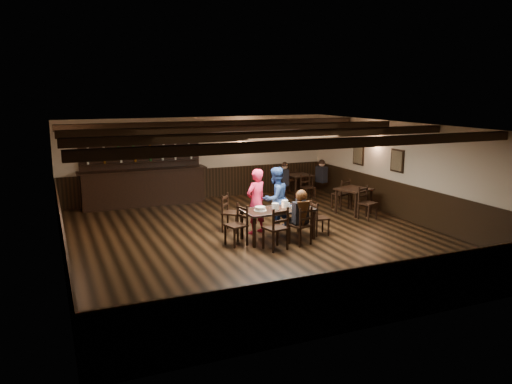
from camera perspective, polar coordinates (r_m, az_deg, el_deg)
name	(u,v)px	position (r m, az deg, el deg)	size (l,w,h in m)	color
ground	(259,238)	(12.28, 0.34, -5.26)	(10.00, 10.00, 0.00)	black
room_shell	(259,167)	(11.93, 0.32, 2.85)	(9.02, 10.02, 2.71)	beige
dining_table	(278,212)	(12.01, 2.52, -2.28)	(1.73, 0.90, 0.75)	black
chair_near_left	(278,225)	(11.21, 2.51, -3.82)	(0.55, 0.53, 1.00)	black
chair_near_right	(303,223)	(11.63, 5.37, -3.52)	(0.53, 0.51, 0.92)	black
chair_end_left	(239,221)	(11.63, -1.96, -3.39)	(0.52, 0.53, 0.95)	black
chair_end_right	(317,215)	(12.49, 7.01, -2.68)	(0.41, 0.43, 0.85)	black
chair_far_pushed	(229,209)	(12.75, -3.15, -2.00)	(0.62, 0.62, 0.97)	black
woman_pink	(256,201)	(12.48, 0.00, -1.08)	(0.60, 0.39, 1.64)	#E5274E
man_blue	(275,199)	(12.76, 2.23, -0.81)	(0.80, 0.62, 1.65)	navy
seated_person	(301,209)	(11.59, 5.17, -1.94)	(0.36, 0.54, 0.87)	black
cake	(260,209)	(11.82, 0.47, -1.93)	(0.31, 0.31, 0.10)	white
plate_stack_a	(275,206)	(11.91, 2.23, -1.65)	(0.17, 0.17, 0.16)	white
plate_stack_b	(285,204)	(12.14, 3.32, -1.36)	(0.15, 0.15, 0.18)	white
tea_light	(276,207)	(12.11, 2.33, -1.70)	(0.05, 0.05, 0.06)	#A5A8AD
salt_shaker	(292,207)	(12.04, 4.09, -1.72)	(0.03, 0.03, 0.08)	silver
pepper_shaker	(295,206)	(12.14, 4.50, -1.58)	(0.04, 0.04, 0.09)	#A5A8AD
drink_glass	(289,205)	(12.19, 3.74, -1.48)	(0.07, 0.07, 0.11)	silver
menu_red	(300,208)	(12.15, 5.10, -1.80)	(0.26, 0.18, 0.00)	maroon
menu_blue	(293,205)	(12.37, 4.24, -1.55)	(0.29, 0.20, 0.00)	#0F214F
bar_counter	(143,182)	(16.00, -12.75, 1.09)	(3.93, 0.70, 2.20)	black
back_table_a	(354,192)	(14.77, 11.12, 0.02)	(1.09, 1.09, 0.75)	black
back_table_b	(299,178)	(16.96, 4.91, 1.65)	(0.85, 0.85, 0.75)	black
bg_patron_left	(285,174)	(16.47, 3.29, 2.10)	(0.32, 0.42, 0.77)	black
bg_patron_right	(322,171)	(17.12, 7.51, 2.40)	(0.30, 0.42, 0.78)	black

